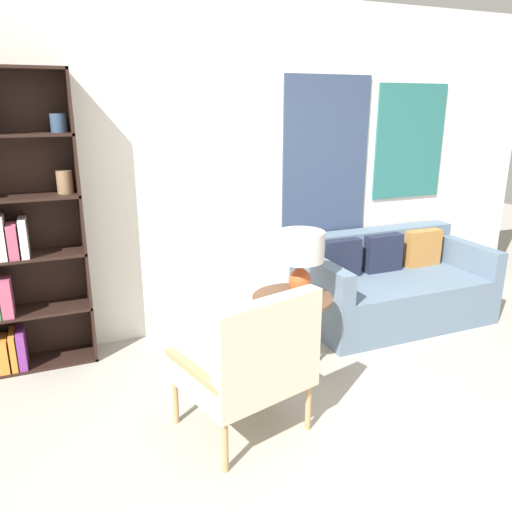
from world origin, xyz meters
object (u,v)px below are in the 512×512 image
side_table (292,303)px  table_lamp (301,252)px  armchair (254,361)px  couch (390,286)px

side_table → table_lamp: 0.38m
side_table → armchair: bearing=-130.3°
couch → table_lamp: table_lamp is taller
side_table → table_lamp: bearing=21.5°
side_table → table_lamp: (0.07, 0.03, 0.37)m
armchair → couch: armchair is taller
armchair → side_table: armchair is taller
armchair → table_lamp: size_ratio=1.90×
side_table → table_lamp: size_ratio=1.23×
armchair → table_lamp: table_lamp is taller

